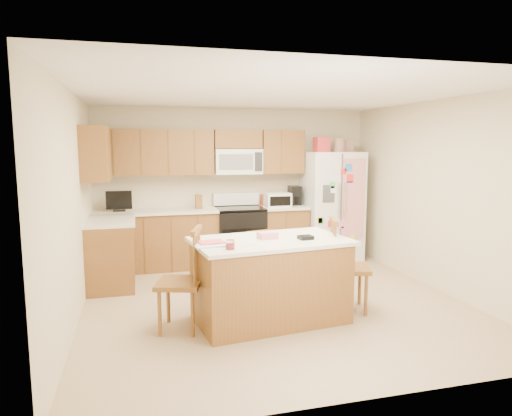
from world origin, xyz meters
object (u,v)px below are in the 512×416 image
object	(u,v)px
refrigerator	(331,205)
windsor_chair_right	(346,267)
island	(270,279)
windsor_chair_left	(182,282)
stove	(239,235)
windsor_chair_back	(255,265)

from	to	relation	value
refrigerator	windsor_chair_right	bearing A→B (deg)	-109.82
refrigerator	island	xyz separation A→B (m)	(-1.78, -2.40, -0.46)
island	windsor_chair_right	distance (m)	0.95
windsor_chair_left	windsor_chair_right	bearing A→B (deg)	2.94
refrigerator	windsor_chair_right	size ratio (longest dim) A/B	1.90
stove	windsor_chair_left	distance (m)	2.75
windsor_chair_left	windsor_chair_right	distance (m)	1.90
stove	windsor_chair_left	bearing A→B (deg)	-115.08
island	windsor_chair_left	bearing A→B (deg)	-178.63
stove	windsor_chair_right	distance (m)	2.50
stove	windsor_chair_left	xyz separation A→B (m)	(-1.16, -2.49, 0.04)
stove	windsor_chair_right	size ratio (longest dim) A/B	1.05
stove	windsor_chair_back	size ratio (longest dim) A/B	1.28
refrigerator	windsor_chair_back	size ratio (longest dim) A/B	2.32
stove	refrigerator	world-z (taller)	refrigerator
refrigerator	island	size ratio (longest dim) A/B	1.16
windsor_chair_back	windsor_chair_right	xyz separation A→B (m)	(0.91, -0.70, 0.09)
island	refrigerator	bearing A→B (deg)	53.44
stove	island	xyz separation A→B (m)	(-0.21, -2.47, -0.02)
refrigerator	windsor_chair_right	distance (m)	2.51
refrigerator	windsor_chair_back	world-z (taller)	refrigerator
island	stove	bearing A→B (deg)	85.10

